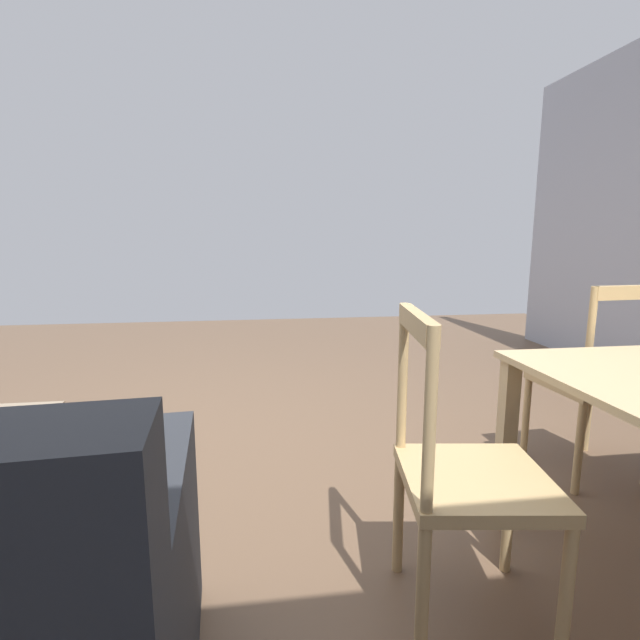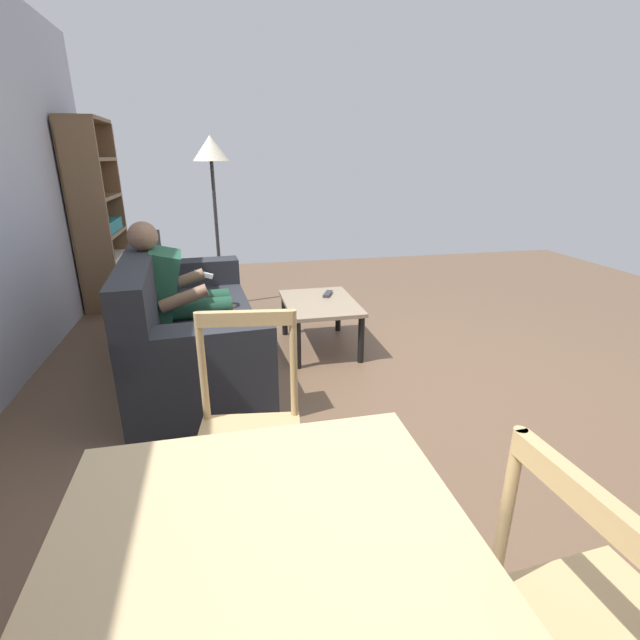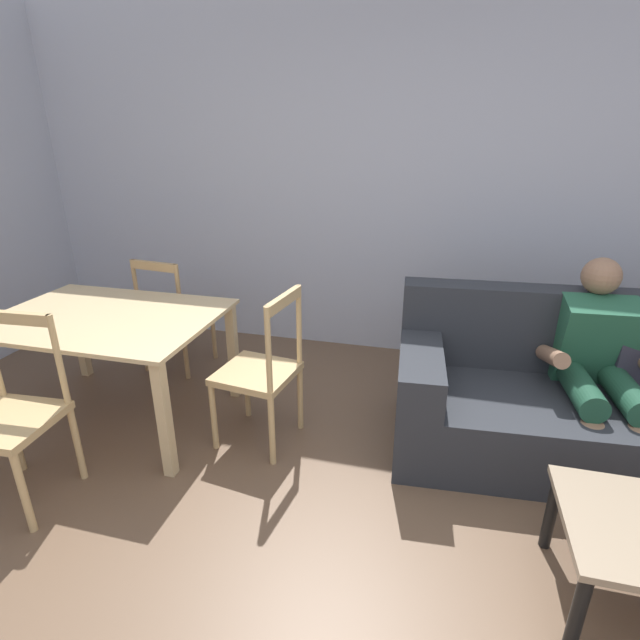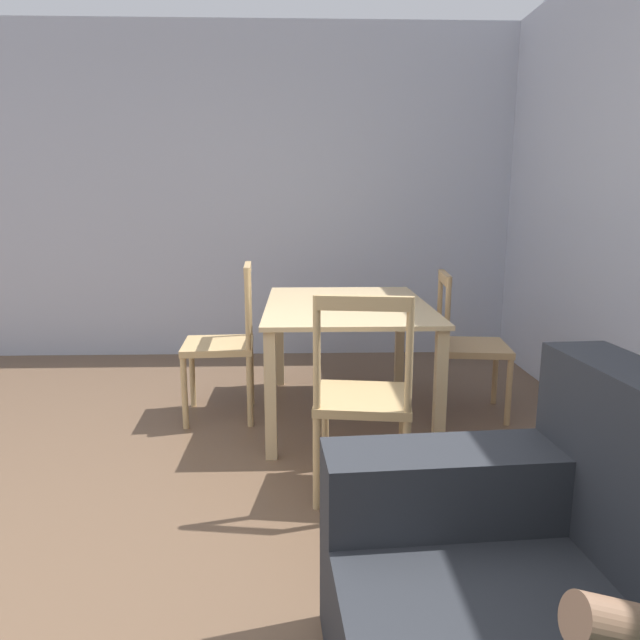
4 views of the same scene
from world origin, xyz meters
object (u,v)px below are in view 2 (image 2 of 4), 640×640
(tv_remote, at_px, (328,294))
(coffee_table, at_px, (320,308))
(person_lounging, at_px, (181,293))
(floor_lamp, at_px, (212,165))
(couch, at_px, (186,324))
(dining_chair_facing_couch, at_px, (249,438))
(bookshelf, at_px, (100,236))

(tv_remote, bearing_deg, coffee_table, 82.17)
(person_lounging, bearing_deg, floor_lamp, -11.34)
(couch, relative_size, floor_lamp, 1.24)
(tv_remote, relative_size, floor_lamp, 0.10)
(tv_remote, xyz_separation_m, dining_chair_facing_couch, (-2.04, 0.81, 0.03))
(tv_remote, distance_m, dining_chair_facing_couch, 2.19)
(tv_remote, bearing_deg, person_lounging, 34.53)
(floor_lamp, bearing_deg, couch, 169.42)
(couch, distance_m, tv_remote, 1.20)
(couch, relative_size, coffee_table, 2.69)
(person_lounging, bearing_deg, tv_remote, -81.06)
(couch, distance_m, dining_chair_facing_couch, 1.86)
(person_lounging, height_order, floor_lamp, floor_lamp)
(dining_chair_facing_couch, relative_size, floor_lamp, 0.55)
(person_lounging, relative_size, coffee_table, 1.39)
(coffee_table, xyz_separation_m, bookshelf, (1.76, 2.02, 0.38))
(couch, bearing_deg, floor_lamp, -10.58)
(couch, distance_m, person_lounging, 0.24)
(bookshelf, bearing_deg, person_lounging, -152.44)
(person_lounging, height_order, coffee_table, person_lounging)
(coffee_table, xyz_separation_m, tv_remote, (0.15, -0.10, 0.07))
(couch, bearing_deg, dining_chair_facing_couch, -168.55)
(floor_lamp, bearing_deg, coffee_table, -150.14)
(floor_lamp, bearing_deg, bookshelf, 73.22)
(couch, bearing_deg, bookshelf, 27.41)
(tv_remote, xyz_separation_m, floor_lamp, (1.24, 0.90, 1.04))
(coffee_table, bearing_deg, bookshelf, 48.94)
(dining_chair_facing_couch, bearing_deg, floor_lamp, 1.65)
(floor_lamp, bearing_deg, tv_remote, -143.97)
(person_lounging, xyz_separation_m, coffee_table, (0.03, -1.08, -0.21))
(coffee_table, bearing_deg, couch, 93.70)
(tv_remote, height_order, bookshelf, bookshelf)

